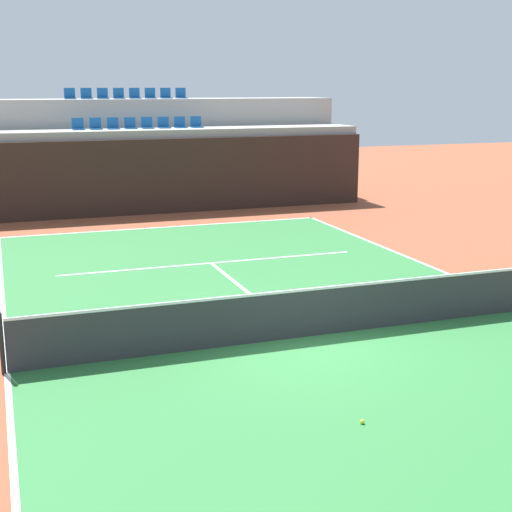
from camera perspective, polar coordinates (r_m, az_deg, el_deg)
The scene contains 13 objects.
ground_plane at distance 14.28m, azimuth 3.71°, elevation -6.34°, with size 80.00×80.00×0.00m, color brown.
court_surface at distance 14.28m, azimuth 3.71°, elevation -6.32°, with size 11.00×24.00×0.01m, color #2D7238.
baseline_far at distance 25.33m, azimuth -7.02°, elevation 2.25°, with size 11.00×0.10×0.00m, color white.
sideline_left at distance 13.23m, azimuth -18.80°, elevation -8.62°, with size 0.10×24.00×0.00m, color white.
service_line_far at distance 20.07m, azimuth -3.51°, elevation -0.55°, with size 8.26×0.10×0.00m, color white.
centre_service_line at distance 17.12m, azimuth -0.52°, elevation -2.95°, with size 0.10×6.40×0.00m, color white.
back_wall at distance 27.92m, azimuth -8.42°, elevation 6.11°, with size 17.51×0.30×2.81m, color black.
stands_tier_lower at distance 29.22m, azimuth -8.96°, elevation 6.71°, with size 17.51×2.40×3.12m, color #9E9E99.
stands_tier_upper at distance 31.52m, azimuth -9.83°, elevation 8.14°, with size 17.51×2.40×4.22m, color #9E9E99.
seating_row_lower at distance 29.18m, azimuth -9.11°, elevation 10.01°, with size 5.06×0.44×0.44m.
seating_row_upper at distance 31.51m, azimuth -10.02°, elevation 12.20°, with size 5.06×0.44×0.44m.
tennis_net at distance 14.12m, azimuth 3.74°, elevation -4.39°, with size 11.08×0.08×1.07m.
tennis_ball_1 at distance 10.89m, azimuth 8.27°, elevation -12.65°, with size 0.07×0.07×0.07m, color #CCE033.
Camera 1 is at (-5.37, -12.35, 4.76)m, focal length 51.37 mm.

